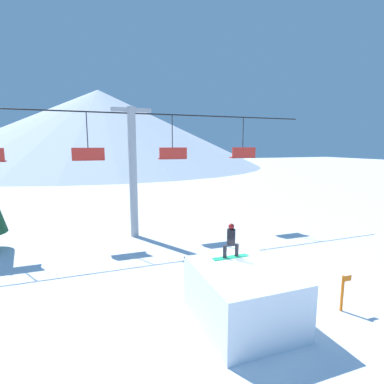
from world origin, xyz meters
The scene contains 6 objects.
ground_plane centered at (0.00, 0.00, 0.00)m, with size 220.00×220.00×0.00m, color white.
mountain_ridge centered at (0.00, 81.39, 10.45)m, with size 89.61×89.61×20.90m.
snow_ramp centered at (-0.64, -0.34, 0.90)m, with size 2.84×3.46×1.80m.
snowboarder centered at (-0.55, 0.68, 2.41)m, with size 1.34×0.30×1.24m.
chairlift centered at (-2.36, 10.20, 4.64)m, with size 23.96×0.50×8.00m.
trail_marker centered at (2.94, -0.99, 0.69)m, with size 0.41×0.10×1.28m.
Camera 1 is at (-5.31, -8.26, 5.71)m, focal length 28.00 mm.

